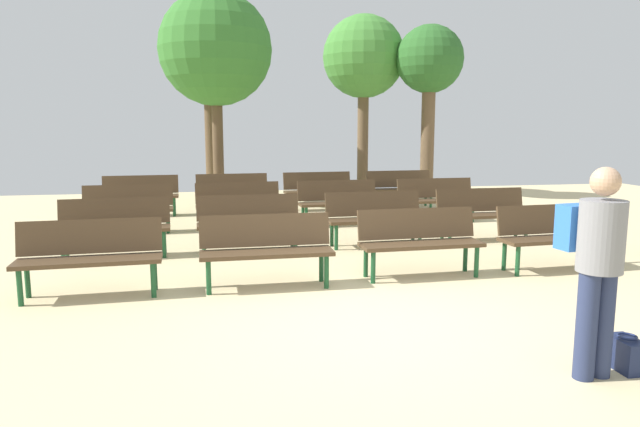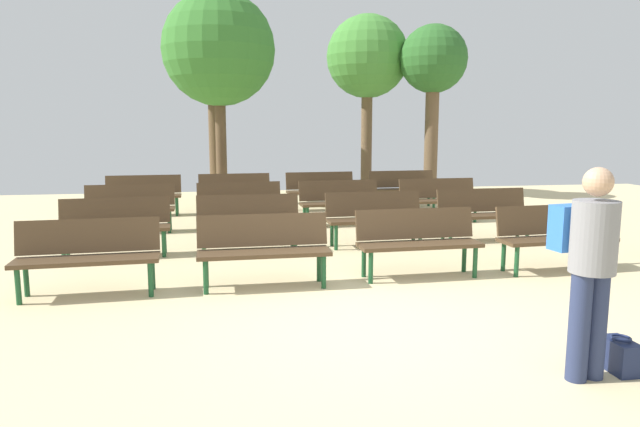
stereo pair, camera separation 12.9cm
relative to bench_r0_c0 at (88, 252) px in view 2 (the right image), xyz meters
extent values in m
plane|color=beige|center=(3.09, -1.46, -0.50)|extent=(24.00, 24.00, 0.00)
cube|color=#4C3823|center=(0.00, -0.08, -0.07)|extent=(1.62, 0.52, 0.05)
cube|color=#4C3823|center=(-0.01, 0.12, 0.17)|extent=(1.60, 0.20, 0.40)
cylinder|color=#194C28|center=(-0.69, -0.27, -0.30)|extent=(0.06, 0.06, 0.40)
cylinder|color=#194C28|center=(0.71, -0.20, -0.30)|extent=(0.06, 0.06, 0.40)
cylinder|color=#194C28|center=(-0.70, 0.05, -0.30)|extent=(0.06, 0.06, 0.40)
cylinder|color=#194C28|center=(0.70, 0.12, -0.30)|extent=(0.06, 0.06, 0.40)
cube|color=#4C3823|center=(2.03, -0.04, -0.07)|extent=(1.61, 0.46, 0.05)
cube|color=#4C3823|center=(2.03, 0.16, 0.17)|extent=(1.60, 0.14, 0.40)
cylinder|color=#194C28|center=(1.33, -0.21, -0.30)|extent=(0.06, 0.06, 0.40)
cylinder|color=#194C28|center=(2.73, -0.19, -0.30)|extent=(0.06, 0.06, 0.40)
cylinder|color=#194C28|center=(1.33, 0.11, -0.30)|extent=(0.06, 0.06, 0.40)
cylinder|color=#194C28|center=(2.73, 0.13, -0.30)|extent=(0.06, 0.06, 0.40)
cube|color=#4C3823|center=(4.04, 0.10, -0.07)|extent=(1.61, 0.49, 0.05)
cube|color=#4C3823|center=(4.04, 0.30, 0.17)|extent=(1.60, 0.17, 0.40)
cylinder|color=#194C28|center=(3.35, -0.08, -0.30)|extent=(0.06, 0.06, 0.40)
cylinder|color=#194C28|center=(4.75, -0.04, -0.30)|extent=(0.06, 0.06, 0.40)
cylinder|color=#194C28|center=(3.34, 0.24, -0.30)|extent=(0.06, 0.06, 0.40)
cylinder|color=#194C28|center=(4.74, 0.28, -0.30)|extent=(0.06, 0.06, 0.40)
cube|color=#4C3823|center=(5.99, 0.12, -0.07)|extent=(1.62, 0.54, 0.05)
cube|color=#4C3823|center=(5.98, 0.32, 0.17)|extent=(1.60, 0.22, 0.40)
cylinder|color=#194C28|center=(5.30, -0.09, -0.30)|extent=(0.06, 0.06, 0.40)
cylinder|color=#194C28|center=(6.70, 0.00, -0.30)|extent=(0.06, 0.06, 0.40)
cylinder|color=#194C28|center=(5.28, 0.23, -0.30)|extent=(0.06, 0.06, 0.40)
cylinder|color=#194C28|center=(6.68, 0.32, -0.30)|extent=(0.06, 0.06, 0.40)
cube|color=#4C3823|center=(-0.05, 1.95, -0.07)|extent=(1.63, 0.54, 0.05)
cube|color=#4C3823|center=(-0.06, 2.15, 0.17)|extent=(1.60, 0.23, 0.40)
cylinder|color=#194C28|center=(-0.74, 1.75, -0.30)|extent=(0.06, 0.06, 0.40)
cylinder|color=#194C28|center=(0.66, 1.84, -0.30)|extent=(0.06, 0.06, 0.40)
cylinder|color=#194C28|center=(-0.76, 2.07, -0.30)|extent=(0.06, 0.06, 0.40)
cylinder|color=#194C28|center=(0.64, 2.16, -0.30)|extent=(0.06, 0.06, 0.40)
cube|color=#4C3823|center=(1.94, 2.02, -0.07)|extent=(1.61, 0.48, 0.05)
cube|color=#4C3823|center=(1.94, 2.22, 0.17)|extent=(1.60, 0.17, 0.40)
cylinder|color=#194C28|center=(1.25, 1.84, -0.30)|extent=(0.06, 0.06, 0.40)
cylinder|color=#194C28|center=(2.65, 1.88, -0.30)|extent=(0.06, 0.06, 0.40)
cylinder|color=#194C28|center=(1.24, 2.16, -0.30)|extent=(0.06, 0.06, 0.40)
cylinder|color=#194C28|center=(2.64, 2.20, -0.30)|extent=(0.06, 0.06, 0.40)
cube|color=#4C3823|center=(3.99, 2.08, -0.07)|extent=(1.61, 0.47, 0.05)
cube|color=#4C3823|center=(3.99, 2.28, 0.17)|extent=(1.60, 0.16, 0.40)
cylinder|color=#194C28|center=(3.30, 1.90, -0.30)|extent=(0.06, 0.06, 0.40)
cylinder|color=#194C28|center=(4.70, 1.93, -0.30)|extent=(0.06, 0.06, 0.40)
cylinder|color=#194C28|center=(3.29, 2.22, -0.30)|extent=(0.06, 0.06, 0.40)
cylinder|color=#194C28|center=(4.69, 2.25, -0.30)|extent=(0.06, 0.06, 0.40)
cube|color=#4C3823|center=(5.96, 2.22, -0.07)|extent=(1.61, 0.48, 0.05)
cube|color=#4C3823|center=(5.96, 2.42, 0.17)|extent=(1.60, 0.16, 0.40)
cylinder|color=#194C28|center=(5.27, 2.04, -0.30)|extent=(0.06, 0.06, 0.40)
cylinder|color=#194C28|center=(6.67, 2.08, -0.30)|extent=(0.06, 0.06, 0.40)
cylinder|color=#194C28|center=(5.26, 2.36, -0.30)|extent=(0.06, 0.06, 0.40)
cylinder|color=#194C28|center=(6.66, 2.40, -0.30)|extent=(0.06, 0.06, 0.40)
cube|color=#4C3823|center=(-0.14, 3.98, -0.07)|extent=(1.62, 0.51, 0.05)
cube|color=#4C3823|center=(-0.15, 4.18, 0.17)|extent=(1.60, 0.19, 0.40)
cylinder|color=#194C28|center=(-0.83, 3.78, -0.30)|extent=(0.06, 0.06, 0.40)
cylinder|color=#194C28|center=(0.56, 3.85, -0.30)|extent=(0.06, 0.06, 0.40)
cylinder|color=#194C28|center=(-0.85, 4.10, -0.30)|extent=(0.06, 0.06, 0.40)
cylinder|color=#194C28|center=(0.55, 4.17, -0.30)|extent=(0.06, 0.06, 0.40)
cube|color=#4C3823|center=(1.87, 4.08, -0.07)|extent=(1.62, 0.54, 0.05)
cube|color=#4C3823|center=(1.86, 4.27, 0.17)|extent=(1.60, 0.22, 0.40)
cylinder|color=#194C28|center=(1.18, 3.87, -0.30)|extent=(0.06, 0.06, 0.40)
cylinder|color=#194C28|center=(2.58, 3.96, -0.30)|extent=(0.06, 0.06, 0.40)
cylinder|color=#194C28|center=(1.16, 4.19, -0.30)|extent=(0.06, 0.06, 0.40)
cylinder|color=#194C28|center=(2.56, 4.28, -0.30)|extent=(0.06, 0.06, 0.40)
cube|color=#4C3823|center=(3.83, 4.13, -0.07)|extent=(1.62, 0.51, 0.05)
cube|color=#4C3823|center=(3.82, 4.33, 0.17)|extent=(1.60, 0.20, 0.40)
cylinder|color=#194C28|center=(3.14, 3.94, -0.30)|extent=(0.06, 0.06, 0.40)
cylinder|color=#194C28|center=(4.54, 4.00, -0.30)|extent=(0.06, 0.06, 0.40)
cylinder|color=#194C28|center=(3.13, 4.26, -0.30)|extent=(0.06, 0.06, 0.40)
cylinder|color=#194C28|center=(4.52, 4.32, -0.30)|extent=(0.06, 0.06, 0.40)
cube|color=#4C3823|center=(5.90, 4.19, -0.07)|extent=(1.60, 0.45, 0.05)
cube|color=#4C3823|center=(5.90, 4.39, 0.17)|extent=(1.60, 0.14, 0.40)
cylinder|color=#194C28|center=(5.21, 4.02, -0.30)|extent=(0.06, 0.06, 0.40)
cylinder|color=#194C28|center=(6.61, 4.03, -0.30)|extent=(0.06, 0.06, 0.40)
cylinder|color=#194C28|center=(5.20, 4.34, -0.30)|extent=(0.06, 0.06, 0.40)
cylinder|color=#194C28|center=(6.60, 4.35, -0.30)|extent=(0.06, 0.06, 0.40)
cube|color=#4C3823|center=(-0.16, 6.00, -0.07)|extent=(1.62, 0.51, 0.05)
cube|color=#4C3823|center=(-0.17, 6.20, 0.17)|extent=(1.60, 0.19, 0.40)
cylinder|color=#194C28|center=(-0.85, 5.81, -0.30)|extent=(0.06, 0.06, 0.40)
cylinder|color=#194C28|center=(0.54, 5.87, -0.30)|extent=(0.06, 0.06, 0.40)
cylinder|color=#194C28|center=(-0.87, 6.13, -0.30)|extent=(0.06, 0.06, 0.40)
cylinder|color=#194C28|center=(0.53, 6.19, -0.30)|extent=(0.06, 0.06, 0.40)
cube|color=#4C3823|center=(1.81, 6.10, -0.07)|extent=(1.62, 0.50, 0.05)
cube|color=#4C3823|center=(1.81, 6.30, 0.17)|extent=(1.60, 0.18, 0.40)
cylinder|color=#194C28|center=(1.12, 5.91, -0.30)|extent=(0.06, 0.06, 0.40)
cylinder|color=#194C28|center=(2.52, 5.96, -0.30)|extent=(0.06, 0.06, 0.40)
cylinder|color=#194C28|center=(1.11, 6.23, -0.30)|extent=(0.06, 0.06, 0.40)
cylinder|color=#194C28|center=(2.51, 6.28, -0.30)|extent=(0.06, 0.06, 0.40)
cube|color=#4C3823|center=(3.80, 6.21, -0.07)|extent=(1.62, 0.51, 0.05)
cube|color=#4C3823|center=(3.79, 6.41, 0.17)|extent=(1.60, 0.19, 0.40)
cylinder|color=#194C28|center=(3.11, 6.02, -0.30)|extent=(0.06, 0.06, 0.40)
cylinder|color=#194C28|center=(4.51, 6.09, -0.30)|extent=(0.06, 0.06, 0.40)
cylinder|color=#194C28|center=(3.09, 6.34, -0.30)|extent=(0.06, 0.06, 0.40)
cylinder|color=#194C28|center=(4.49, 6.40, -0.30)|extent=(0.06, 0.06, 0.40)
cube|color=#4C3823|center=(5.82, 6.29, -0.07)|extent=(1.62, 0.50, 0.05)
cube|color=#4C3823|center=(5.81, 6.49, 0.17)|extent=(1.60, 0.18, 0.40)
cylinder|color=#194C28|center=(5.13, 6.10, -0.30)|extent=(0.06, 0.06, 0.40)
cylinder|color=#194C28|center=(6.53, 6.16, -0.30)|extent=(0.06, 0.06, 0.40)
cylinder|color=#194C28|center=(5.11, 6.42, -0.30)|extent=(0.06, 0.06, 0.40)
cylinder|color=#194C28|center=(6.51, 6.48, -0.30)|extent=(0.06, 0.06, 0.40)
cylinder|color=brown|center=(1.36, 9.47, 1.02)|extent=(0.34, 0.34, 3.06)
sphere|color=#2D6628|center=(1.36, 9.47, 3.19)|extent=(2.13, 2.13, 2.13)
cylinder|color=brown|center=(7.15, 8.13, 1.08)|extent=(0.36, 0.36, 3.17)
sphere|color=#2D6628|center=(7.15, 8.13, 3.20)|extent=(1.80, 1.80, 1.80)
cylinder|color=brown|center=(1.53, 7.60, 0.97)|extent=(0.26, 0.26, 2.96)
sphere|color=#387A2D|center=(1.53, 7.60, 3.27)|extent=(2.72, 2.72, 2.72)
cylinder|color=brown|center=(5.61, 9.17, 1.08)|extent=(0.31, 0.31, 3.17)
sphere|color=#478E38|center=(5.61, 9.17, 3.35)|extent=(2.29, 2.29, 2.29)
cylinder|color=navy|center=(4.38, -2.99, -0.08)|extent=(0.16, 0.16, 0.85)
cylinder|color=navy|center=(4.22, -3.02, -0.08)|extent=(0.16, 0.16, 0.85)
cylinder|color=gray|center=(4.30, -3.00, 0.62)|extent=(0.39, 0.39, 0.55)
sphere|color=tan|center=(4.30, -3.00, 1.04)|extent=(0.22, 0.22, 0.22)
cube|color=blue|center=(4.26, -2.75, 0.65)|extent=(0.30, 0.22, 0.36)
cube|color=#192347|center=(4.66, -2.93, -0.37)|extent=(0.18, 0.32, 0.26)
torus|color=#192347|center=(4.66, -2.93, -0.22)|extent=(0.16, 0.16, 0.02)
camera|label=1|loc=(1.44, -6.81, 1.45)|focal=32.23mm
camera|label=2|loc=(1.57, -6.83, 1.45)|focal=32.23mm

